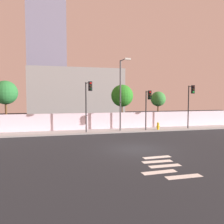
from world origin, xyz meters
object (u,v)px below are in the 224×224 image
(street_lamp_curbside, at_px, (121,90))
(roadside_tree_leftmost, at_px, (5,93))
(traffic_light_left, at_px, (148,101))
(fire_hydrant, at_px, (158,126))
(traffic_light_center, at_px, (88,96))
(roadside_tree_midright, at_px, (158,99))
(roadside_tree_midleft, at_px, (122,96))
(traffic_light_right, at_px, (191,97))

(street_lamp_curbside, height_order, roadside_tree_leftmost, street_lamp_curbside)
(traffic_light_left, xyz_separation_m, fire_hydrant, (1.56, 0.82, -2.69))
(traffic_light_center, height_order, roadside_tree_midright, traffic_light_center)
(roadside_tree_midright, bearing_deg, roadside_tree_midleft, 180.00)
(fire_hydrant, distance_m, roadside_tree_midright, 4.62)
(roadside_tree_midright, bearing_deg, traffic_light_right, -60.13)
(traffic_light_right, height_order, street_lamp_curbside, street_lamp_curbside)
(traffic_light_center, bearing_deg, roadside_tree_midleft, 40.05)
(street_lamp_curbside, relative_size, roadside_tree_midright, 1.67)
(roadside_tree_leftmost, bearing_deg, fire_hydrant, -11.53)
(traffic_light_right, bearing_deg, roadside_tree_leftmost, 169.29)
(roadside_tree_midleft, bearing_deg, roadside_tree_midright, -0.00)
(traffic_light_right, relative_size, roadside_tree_midleft, 0.93)
(traffic_light_right, bearing_deg, fire_hydrant, 172.91)
(roadside_tree_leftmost, relative_size, roadside_tree_midright, 1.24)
(traffic_light_right, distance_m, roadside_tree_leftmost, 20.02)
(fire_hydrant, xyz_separation_m, roadside_tree_midleft, (-3.14, 3.26, 3.29))
(traffic_light_center, relative_size, roadside_tree_midleft, 0.97)
(street_lamp_curbside, distance_m, roadside_tree_midright, 6.68)
(roadside_tree_leftmost, bearing_deg, street_lamp_curbside, -15.45)
(traffic_light_left, bearing_deg, roadside_tree_leftmost, 164.21)
(roadside_tree_midleft, height_order, roadside_tree_midright, roadside_tree_midleft)
(traffic_light_center, xyz_separation_m, roadside_tree_leftmost, (-8.24, 3.87, 0.35))
(street_lamp_curbside, bearing_deg, roadside_tree_midright, 29.58)
(fire_hydrant, bearing_deg, roadside_tree_leftmost, 168.47)
(traffic_light_left, height_order, traffic_light_right, traffic_light_right)
(roadside_tree_leftmost, xyz_separation_m, roadside_tree_midright, (17.53, -0.00, -0.71))
(traffic_light_center, distance_m, street_lamp_curbside, 3.67)
(roadside_tree_midleft, bearing_deg, traffic_light_right, -28.61)
(fire_hydrant, bearing_deg, roadside_tree_midright, 64.70)
(traffic_light_left, height_order, roadside_tree_midleft, roadside_tree_midleft)
(street_lamp_curbside, bearing_deg, traffic_light_left, -17.29)
(traffic_light_left, xyz_separation_m, roadside_tree_leftmost, (-14.43, 4.08, 0.90))
(traffic_light_right, distance_m, fire_hydrant, 4.83)
(traffic_light_left, distance_m, fire_hydrant, 3.21)
(traffic_light_left, bearing_deg, street_lamp_curbside, 162.71)
(traffic_light_left, relative_size, street_lamp_curbside, 0.57)
(traffic_light_center, bearing_deg, street_lamp_curbside, 9.84)
(street_lamp_curbside, xyz_separation_m, roadside_tree_leftmost, (-11.79, 3.26, -0.33))
(roadside_tree_leftmost, bearing_deg, traffic_light_left, -15.79)
(roadside_tree_leftmost, bearing_deg, roadside_tree_midleft, 0.00)
(traffic_light_center, bearing_deg, fire_hydrant, 4.51)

